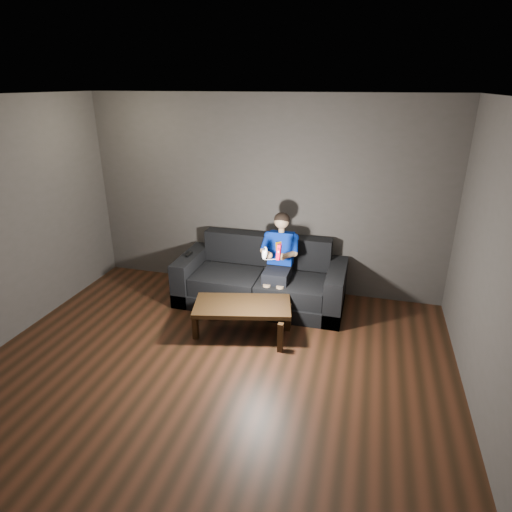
% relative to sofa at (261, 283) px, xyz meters
% --- Properties ---
extents(floor, '(5.00, 5.00, 0.00)m').
position_rel_sofa_xyz_m(floor, '(-0.10, -1.99, -0.28)').
color(floor, black).
rests_on(floor, ground).
extents(back_wall, '(5.00, 0.04, 2.70)m').
position_rel_sofa_xyz_m(back_wall, '(-0.10, 0.51, 1.07)').
color(back_wall, '#3C3935').
rests_on(back_wall, ground).
extents(ceiling, '(5.00, 5.00, 0.02)m').
position_rel_sofa_xyz_m(ceiling, '(-0.10, -1.99, 2.42)').
color(ceiling, silver).
rests_on(ceiling, back_wall).
extents(sofa, '(2.23, 0.96, 0.86)m').
position_rel_sofa_xyz_m(sofa, '(0.00, 0.00, 0.00)').
color(sofa, black).
rests_on(sofa, floor).
extents(child, '(0.48, 0.59, 1.19)m').
position_rel_sofa_xyz_m(child, '(0.25, -0.06, 0.46)').
color(child, black).
rests_on(child, sofa).
extents(wii_remote_red, '(0.06, 0.08, 0.19)m').
position_rel_sofa_xyz_m(wii_remote_red, '(0.34, -0.52, 0.68)').
color(wii_remote_red, red).
rests_on(wii_remote_red, child).
extents(nunchuk_white, '(0.08, 0.11, 0.17)m').
position_rel_sofa_xyz_m(nunchuk_white, '(0.17, -0.51, 0.65)').
color(nunchuk_white, silver).
rests_on(nunchuk_white, child).
extents(wii_remote_black, '(0.05, 0.15, 0.03)m').
position_rel_sofa_xyz_m(wii_remote_black, '(-1.00, -0.08, 0.34)').
color(wii_remote_black, black).
rests_on(wii_remote_black, sofa).
extents(coffee_table, '(1.22, 0.80, 0.41)m').
position_rel_sofa_xyz_m(coffee_table, '(-0.00, -0.87, 0.07)').
color(coffee_table, black).
rests_on(coffee_table, floor).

